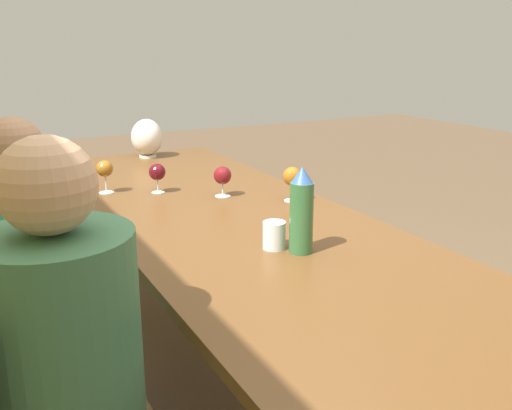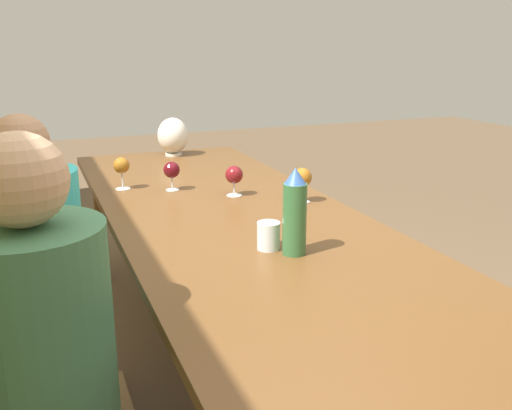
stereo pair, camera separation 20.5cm
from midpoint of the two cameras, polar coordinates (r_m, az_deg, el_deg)
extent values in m
plane|color=brown|center=(2.49, -3.31, -19.01)|extent=(14.00, 14.00, 0.00)
cube|color=brown|center=(2.15, -3.63, -2.64)|extent=(3.18, 0.96, 0.04)
cylinder|color=brown|center=(3.72, -7.66, -0.73)|extent=(0.07, 0.07, 0.72)
cylinder|color=brown|center=(3.55, -19.29, -2.38)|extent=(0.07, 0.07, 0.72)
cylinder|color=#336638|center=(1.84, 1.38, -1.35)|extent=(0.08, 0.08, 0.24)
cone|color=#33599E|center=(1.81, 1.41, 3.01)|extent=(0.07, 0.07, 0.05)
cylinder|color=silver|center=(1.90, -1.27, -3.09)|extent=(0.08, 0.08, 0.09)
cylinder|color=silver|center=(3.49, -12.43, 4.80)|extent=(0.10, 0.10, 0.01)
ellipsoid|color=silver|center=(3.47, -12.55, 6.64)|extent=(0.18, 0.18, 0.21)
cylinder|color=silver|center=(2.47, 1.24, 0.42)|extent=(0.07, 0.07, 0.00)
cylinder|color=silver|center=(2.46, 1.25, 1.26)|extent=(0.01, 0.01, 0.07)
sphere|color=#995B19|center=(2.44, 1.26, 2.86)|extent=(0.08, 0.08, 0.08)
cylinder|color=silver|center=(2.72, -16.84, 1.18)|extent=(0.07, 0.07, 0.00)
cylinder|color=silver|center=(2.71, -16.91, 2.01)|extent=(0.01, 0.01, 0.08)
sphere|color=#995B19|center=(2.69, -17.03, 3.48)|extent=(0.08, 0.08, 0.08)
cylinder|color=silver|center=(2.56, -5.64, 0.88)|extent=(0.07, 0.07, 0.00)
cylinder|color=silver|center=(2.55, -5.66, 1.55)|extent=(0.01, 0.01, 0.06)
sphere|color=maroon|center=(2.53, -5.70, 2.95)|extent=(0.08, 0.08, 0.08)
cylinder|color=silver|center=(2.66, -11.95, 1.22)|extent=(0.06, 0.06, 0.00)
cylinder|color=silver|center=(2.65, -11.99, 1.90)|extent=(0.01, 0.01, 0.06)
sphere|color=#510C14|center=(2.64, -12.07, 3.23)|extent=(0.08, 0.08, 0.08)
cube|color=brown|center=(2.26, -23.74, -11.39)|extent=(0.44, 0.44, 0.04)
cylinder|color=brown|center=(2.22, -17.47, -18.10)|extent=(0.04, 0.04, 0.42)
cylinder|color=brown|center=(2.54, -19.16, -13.55)|extent=(0.04, 0.04, 0.42)
cylinder|color=#3D704C|center=(1.48, -22.62, -13.03)|extent=(0.37, 0.37, 0.56)
sphere|color=tan|center=(1.34, -24.41, 1.73)|extent=(0.22, 0.22, 0.22)
cube|color=#2D2D38|center=(2.36, -21.57, -15.75)|extent=(0.27, 0.20, 0.46)
cylinder|color=#33B7BC|center=(2.14, -24.61, -4.49)|extent=(0.36, 0.36, 0.54)
sphere|color=#9E7051|center=(2.05, -25.81, 5.20)|extent=(0.20, 0.20, 0.20)
camera|label=1|loc=(0.10, -92.86, -0.83)|focal=40.00mm
camera|label=2|loc=(0.10, 87.14, 0.83)|focal=40.00mm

